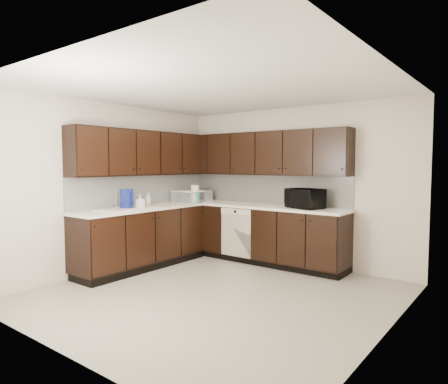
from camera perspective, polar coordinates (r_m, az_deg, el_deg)
The scene contains 20 objects.
floor at distance 5.07m, azimuth -1.28°, elevation -14.36°, with size 4.00×4.00×0.00m, color #9F9984.
ceiling at distance 4.90m, azimuth -1.33°, elevation 14.62°, with size 4.00×4.00×0.00m, color white.
wall_back at distance 6.50m, azimuth 9.81°, elevation 0.88°, with size 4.00×0.02×2.50m, color beige.
wall_left at distance 6.27m, azimuth -15.69°, elevation 0.68°, with size 0.02×4.00×2.50m, color beige.
wall_right at distance 3.90m, azimuth 22.25°, elevation -1.41°, with size 0.02×4.00×2.50m, color beige.
wall_front at distance 3.50m, azimuth -22.28°, elevation -1.99°, with size 4.00×0.02×2.50m, color beige.
lower_cabinets at distance 6.42m, azimuth -2.10°, elevation -6.63°, with size 3.00×2.80×0.90m.
countertop at distance 6.34m, azimuth -2.14°, elevation -2.13°, with size 3.03×2.83×0.04m.
backsplash at distance 6.62m, azimuth -2.37°, elevation 0.38°, with size 3.00×2.80×0.48m.
upper_cabinets at distance 6.44m, azimuth -2.26°, elevation 5.53°, with size 3.00×2.80×0.70m.
dishwasher at distance 6.44m, azimuth 1.72°, elevation -5.39°, with size 0.58×0.04×0.78m.
sink at distance 6.05m, azimuth -13.91°, elevation -2.92°, with size 0.54×0.82×0.42m.
microwave at distance 6.06m, azimuth 11.44°, elevation -0.92°, with size 0.53×0.36×0.29m, color black.
soap_bottle_a at distance 5.97m, azimuth -11.89°, elevation -1.37°, with size 0.10×0.10×0.21m, color gray.
soap_bottle_b at distance 6.45m, azimuth -10.77°, elevation -0.96°, with size 0.08×0.08×0.21m, color gray.
toaster_oven at distance 7.17m, azimuth -3.14°, elevation -0.49°, with size 0.31×0.23×0.19m, color silver.
storage_bin at distance 6.96m, azimuth -5.14°, elevation -0.65°, with size 0.49×0.36×0.19m, color white.
blue_pitcher at distance 6.00m, azimuth -13.75°, elevation -1.00°, with size 0.20×0.20×0.29m, color navy.
teal_tumbler at distance 6.82m, azimuth -3.89°, elevation -0.72°, with size 0.09×0.09×0.19m, color #0E9C85.
paper_towel_roll at distance 6.85m, azimuth -4.17°, elevation -0.26°, with size 0.14×0.14×0.30m, color silver.
Camera 1 is at (3.02, -3.75, 1.60)m, focal length 32.00 mm.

